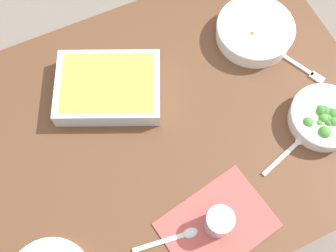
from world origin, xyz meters
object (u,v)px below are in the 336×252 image
at_px(stew_bowl, 255,31).
at_px(spoon_by_stew, 243,9).
at_px(spoon_by_broccoli, 291,149).
at_px(drink_cup, 219,222).
at_px(broccoli_bowl, 324,118).
at_px(fork_on_table, 302,68).
at_px(spoon_spare, 175,238).
at_px(baking_dish, 108,87).

distance_m(stew_bowl, spoon_by_stew, 0.11).
bearing_deg(spoon_by_stew, spoon_by_broccoli, 77.23).
height_order(drink_cup, spoon_by_broccoli, drink_cup).
distance_m(drink_cup, spoon_by_broccoli, 0.30).
relative_size(broccoli_bowl, drink_cup, 2.35).
bearing_deg(stew_bowl, fork_on_table, 115.86).
bearing_deg(spoon_by_broccoli, spoon_spare, 11.85).
xyz_separation_m(stew_bowl, fork_on_table, (-0.08, 0.16, -0.03)).
bearing_deg(spoon_by_broccoli, stew_bowl, -103.23).
distance_m(broccoli_bowl, spoon_spare, 0.53).
height_order(broccoli_bowl, spoon_by_stew, broccoli_bowl).
bearing_deg(fork_on_table, broccoli_bowl, 75.20).
distance_m(stew_bowl, drink_cup, 0.60).
distance_m(broccoli_bowl, drink_cup, 0.43).
relative_size(spoon_by_stew, fork_on_table, 1.05).
height_order(stew_bowl, spoon_by_stew, stew_bowl).
xyz_separation_m(stew_bowl, broccoli_bowl, (-0.03, 0.34, -0.00)).
height_order(spoon_by_stew, spoon_by_broccoli, same).
bearing_deg(baking_dish, drink_cup, 103.03).
bearing_deg(spoon_spare, baking_dish, -90.37).
height_order(drink_cup, spoon_spare, drink_cup).
distance_m(spoon_by_broccoli, spoon_spare, 0.41).
xyz_separation_m(spoon_by_stew, spoon_by_broccoli, (0.11, 0.48, 0.00)).
bearing_deg(drink_cup, spoon_by_broccoli, -160.72).
distance_m(spoon_by_stew, spoon_spare, 0.76).
height_order(spoon_by_stew, spoon_spare, same).
bearing_deg(baking_dish, spoon_by_stew, -169.03).
height_order(stew_bowl, drink_cup, drink_cup).
height_order(spoon_spare, fork_on_table, spoon_spare).
bearing_deg(spoon_spare, stew_bowl, -136.71).
xyz_separation_m(baking_dish, drink_cup, (-0.11, 0.48, 0.00)).
xyz_separation_m(spoon_by_stew, fork_on_table, (-0.06, 0.27, -0.00)).
distance_m(baking_dish, spoon_by_broccoli, 0.55).
height_order(baking_dish, drink_cup, drink_cup).
relative_size(stew_bowl, broccoli_bowl, 1.21).
xyz_separation_m(spoon_by_broccoli, fork_on_table, (-0.17, -0.21, -0.00)).
bearing_deg(broccoli_bowl, drink_cup, 18.51).
relative_size(spoon_by_broccoli, spoon_spare, 0.98).
distance_m(spoon_by_broccoli, fork_on_table, 0.27).
height_order(stew_bowl, spoon_by_broccoli, stew_bowl).
distance_m(drink_cup, spoon_by_stew, 0.70).
distance_m(broccoli_bowl, baking_dish, 0.62).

